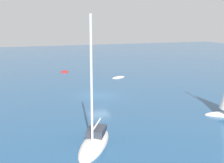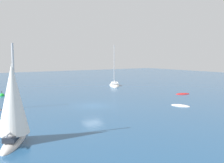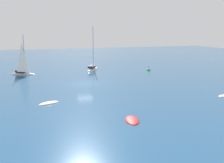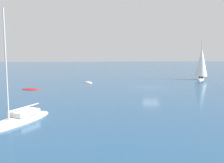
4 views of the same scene
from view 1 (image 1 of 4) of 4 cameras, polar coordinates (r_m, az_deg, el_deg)
ground_plane at (r=35.65m, az=-2.61°, el=-2.77°), size 160.00×160.00×0.00m
skiff at (r=47.03m, az=1.30°, el=0.78°), size 2.83×2.01×0.42m
tender at (r=53.13m, az=-9.41°, el=1.88°), size 1.97×2.97×0.39m
yacht at (r=21.75m, az=-3.50°, el=-11.92°), size 4.69×6.25×9.99m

